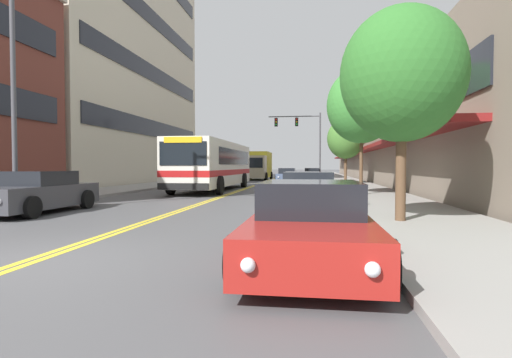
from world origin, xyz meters
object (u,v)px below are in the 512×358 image
at_px(car_white_parked_right_mid, 308,193).
at_px(box_truck, 258,165).
at_px(car_red_parked_right_foreground, 310,225).
at_px(fire_hydrant, 356,194).
at_px(car_slate_blue_moving_lead, 287,176).
at_px(street_tree_right_far, 346,139).
at_px(car_black_parked_right_far, 312,174).
at_px(traffic_signal_mast, 303,133).
at_px(street_lamp_left_near, 19,57).
at_px(car_navy_parked_left_mid, 224,174).
at_px(street_tree_right_near, 402,75).
at_px(street_tree_right_mid, 362,105).
at_px(city_bus, 214,163).
at_px(car_dark_grey_parked_left_near, 37,193).

xyz_separation_m(car_white_parked_right_mid, box_truck, (-5.83, 30.41, 0.96)).
xyz_separation_m(car_red_parked_right_foreground, fire_hydrant, (1.54, 7.87, -0.05)).
xyz_separation_m(car_slate_blue_moving_lead, street_tree_right_far, (4.98, -4.58, 3.10)).
bearing_deg(car_black_parked_right_far, street_tree_right_far, -75.27).
bearing_deg(traffic_signal_mast, street_lamp_left_near, -105.03).
bearing_deg(traffic_signal_mast, car_black_parked_right_far, -30.67).
bearing_deg(car_slate_blue_moving_lead, car_black_parked_right_far, 67.80).
bearing_deg(car_navy_parked_left_mid, street_tree_right_near, -68.90).
bearing_deg(street_tree_right_mid, traffic_signal_mast, 98.13).
relative_size(street_lamp_left_near, street_tree_right_mid, 1.42).
height_order(city_bus, car_navy_parked_left_mid, city_bus).
bearing_deg(street_tree_right_near, car_black_parked_right_far, 94.04).
relative_size(car_slate_blue_moving_lead, street_tree_right_far, 0.93).
bearing_deg(car_white_parked_right_mid, car_black_parked_right_far, 89.89).
distance_m(car_slate_blue_moving_lead, street_tree_right_far, 7.44).
relative_size(car_red_parked_right_foreground, car_black_parked_right_far, 1.04).
height_order(box_truck, street_tree_right_mid, street_tree_right_mid).
xyz_separation_m(car_dark_grey_parked_left_near, car_black_parked_right_far, (8.77, 31.16, -0.03)).
bearing_deg(box_truck, car_red_parked_right_foreground, -80.94).
distance_m(car_white_parked_right_mid, fire_hydrant, 1.95).
distance_m(car_navy_parked_left_mid, traffic_signal_mast, 9.99).
bearing_deg(street_tree_right_mid, car_white_parked_right_mid, -110.06).
xyz_separation_m(city_bus, car_dark_grey_parked_left_near, (-2.71, -12.71, -1.04)).
distance_m(car_black_parked_right_far, street_tree_right_far, 11.00).
xyz_separation_m(car_red_parked_right_foreground, street_tree_right_near, (2.24, 4.20, 3.21)).
distance_m(street_tree_right_far, fire_hydrant, 18.84).
distance_m(traffic_signal_mast, street_tree_right_far, 11.47).
relative_size(car_navy_parked_left_mid, fire_hydrant, 5.68).
xyz_separation_m(car_white_parked_right_mid, car_slate_blue_moving_lead, (-2.24, 24.17, -0.01)).
distance_m(car_white_parked_right_mid, street_lamp_left_near, 10.47).
xyz_separation_m(car_black_parked_right_far, street_tree_right_far, (2.68, -10.21, 3.10)).
bearing_deg(city_bus, car_dark_grey_parked_left_near, -102.05).
bearing_deg(street_lamp_left_near, car_red_parked_right_foreground, -30.54).
distance_m(car_red_parked_right_foreground, street_tree_right_near, 5.74).
distance_m(car_dark_grey_parked_left_near, car_white_parked_right_mid, 8.82).
bearing_deg(car_navy_parked_left_mid, car_black_parked_right_far, 24.23).
height_order(car_red_parked_right_foreground, traffic_signal_mast, traffic_signal_mast).
distance_m(car_black_parked_right_far, car_slate_blue_moving_lead, 6.08).
relative_size(car_navy_parked_left_mid, street_tree_right_near, 0.88).
distance_m(car_black_parked_right_far, street_tree_right_mid, 23.50).
bearing_deg(street_tree_right_far, traffic_signal_mast, 108.71).
bearing_deg(car_navy_parked_left_mid, street_lamp_left_near, -91.56).
xyz_separation_m(car_white_parked_right_mid, fire_hydrant, (1.65, 1.05, -0.08)).
distance_m(car_black_parked_right_far, box_truck, 6.00).
height_order(car_navy_parked_left_mid, car_slate_blue_moving_lead, car_navy_parked_left_mid).
distance_m(car_red_parked_right_foreground, street_tree_right_mid, 14.30).
height_order(car_white_parked_right_mid, street_tree_right_far, street_tree_right_far).
distance_m(car_red_parked_right_foreground, fire_hydrant, 8.02).
height_order(city_bus, car_dark_grey_parked_left_near, city_bus).
relative_size(car_dark_grey_parked_left_near, street_tree_right_far, 0.89).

